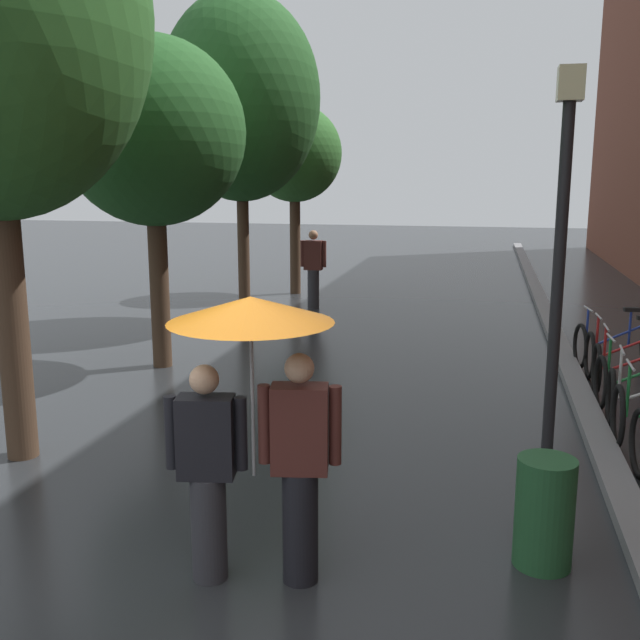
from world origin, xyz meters
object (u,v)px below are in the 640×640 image
at_px(street_tree_2, 240,99).
at_px(parked_bicycle_6, 615,345).
at_px(parked_bicycle_5, 627,355).
at_px(pedestrian_walking_midground, 313,269).
at_px(parked_bicycle_4, 637,369).
at_px(street_lamp_post, 561,238).
at_px(litter_bin, 544,512).
at_px(street_tree_1, 153,133).
at_px(couple_under_umbrella, 253,393).
at_px(street_tree_3, 295,155).

height_order(street_tree_2, parked_bicycle_6, street_tree_2).
height_order(parked_bicycle_5, pedestrian_walking_midground, pedestrian_walking_midground).
distance_m(street_tree_2, pedestrian_walking_midground, 4.03).
bearing_deg(parked_bicycle_4, parked_bicycle_5, 89.28).
relative_size(street_lamp_post, litter_bin, 4.62).
bearing_deg(pedestrian_walking_midground, litter_bin, -67.46).
bearing_deg(street_tree_2, pedestrian_walking_midground, 58.58).
xyz_separation_m(street_tree_2, pedestrian_walking_midground, (1.04, 1.71, -3.50)).
xyz_separation_m(street_tree_1, street_lamp_post, (5.56, -2.65, -1.21)).
distance_m(street_tree_2, parked_bicycle_4, 8.78).
height_order(parked_bicycle_6, couple_under_umbrella, couple_under_umbrella).
relative_size(street_tree_2, street_lamp_post, 1.63).
height_order(street_tree_2, street_lamp_post, street_tree_2).
xyz_separation_m(street_tree_1, street_tree_3, (0.18, 7.38, -0.09)).
relative_size(parked_bicycle_4, parked_bicycle_6, 0.94).
height_order(street_tree_1, street_tree_2, street_tree_2).
relative_size(street_tree_2, parked_bicycle_4, 5.85).
xyz_separation_m(street_tree_3, parked_bicycle_4, (6.72, -7.42, -3.07)).
bearing_deg(pedestrian_walking_midground, street_tree_2, -121.42).
bearing_deg(street_tree_1, pedestrian_walking_midground, 78.45).
relative_size(couple_under_umbrella, litter_bin, 2.47).
xyz_separation_m(parked_bicycle_5, pedestrian_walking_midground, (-5.80, 4.68, 0.52)).
relative_size(couple_under_umbrella, pedestrian_walking_midground, 1.20).
bearing_deg(street_lamp_post, litter_bin, -95.18).
xyz_separation_m(couple_under_umbrella, street_lamp_post, (2.26, 2.80, 0.90)).
bearing_deg(street_tree_2, parked_bicycle_5, -23.53).
xyz_separation_m(parked_bicycle_5, street_lamp_post, (-1.35, -3.43, 1.94)).
bearing_deg(parked_bicycle_6, parked_bicycle_4, -87.76).
bearing_deg(parked_bicycle_6, street_tree_1, -168.35).
height_order(litter_bin, pedestrian_walking_midground, pedestrian_walking_midground).
relative_size(parked_bicycle_4, street_lamp_post, 0.28).
relative_size(street_tree_1, street_tree_3, 1.06).
distance_m(parked_bicycle_4, parked_bicycle_6, 1.45).
bearing_deg(pedestrian_walking_midground, couple_under_umbrella, -78.66).
distance_m(parked_bicycle_6, litter_bin, 6.37).
bearing_deg(street_tree_1, parked_bicycle_5, 6.39).
height_order(parked_bicycle_4, parked_bicycle_5, same).
xyz_separation_m(parked_bicycle_4, pedestrian_walking_midground, (-5.79, 5.49, 0.52)).
bearing_deg(street_tree_3, parked_bicycle_5, -44.48).
bearing_deg(couple_under_umbrella, street_tree_2, 109.33).
height_order(couple_under_umbrella, pedestrian_walking_midground, couple_under_umbrella).
distance_m(street_tree_1, parked_bicycle_4, 7.59).
bearing_deg(street_tree_2, street_tree_3, 88.27).
bearing_deg(street_lamp_post, pedestrian_walking_midground, 118.73).
bearing_deg(parked_bicycle_5, street_tree_1, -173.61).
distance_m(street_tree_3, parked_bicycle_5, 9.92).
bearing_deg(couple_under_umbrella, street_tree_3, 103.66).
relative_size(street_tree_2, parked_bicycle_5, 5.80).
xyz_separation_m(litter_bin, pedestrian_walking_midground, (-4.25, 10.25, 0.47)).
height_order(street_tree_3, street_lamp_post, street_tree_3).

